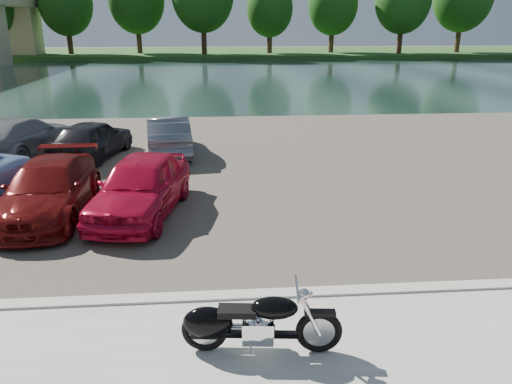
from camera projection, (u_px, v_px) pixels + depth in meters
ground at (337, 372)px, 7.01m from camera, size 200.00×200.00×0.00m
kerb at (311, 294)px, 8.88m from camera, size 60.00×0.30×0.14m
parking_lot at (264, 163)px, 17.38m from camera, size 60.00×18.00×0.04m
river at (233, 77)px, 44.75m from camera, size 120.00×40.00×0.00m
far_bank at (225, 53)px, 74.85m from camera, size 120.00×24.00×0.60m
far_trees at (258, 0)px, 67.01m from camera, size 70.25×10.68×12.52m
motorcycle at (246, 323)px, 7.17m from camera, size 2.33×0.75×1.05m
car_3 at (49, 189)px, 12.44m from camera, size 1.98×4.68×1.35m
car_4 at (141, 186)px, 12.45m from camera, size 2.52×4.64×1.50m
car_7 at (22, 136)px, 18.02m from camera, size 3.27×5.26×1.42m
car_8 at (92, 139)px, 17.74m from camera, size 2.57×4.34×1.39m
car_9 at (168, 135)px, 18.33m from camera, size 2.01×4.39×1.40m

